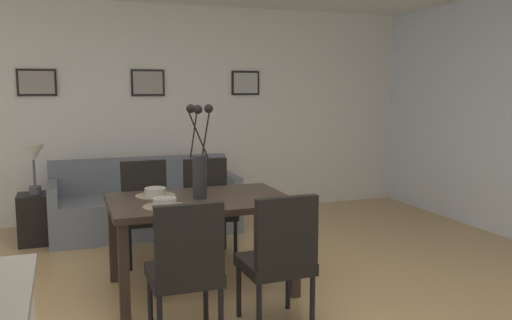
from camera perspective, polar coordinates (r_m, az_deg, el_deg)
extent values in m
cube|color=white|center=(6.72, -12.70, 4.95)|extent=(9.00, 0.10, 2.60)
cube|color=#33261E|center=(4.26, -5.96, -4.38)|extent=(1.40, 0.93, 0.05)
cube|color=#33261E|center=(4.90, 0.28, -7.16)|extent=(0.07, 0.07, 0.69)
cube|color=#33261E|center=(4.64, -14.91, -8.30)|extent=(0.07, 0.07, 0.69)
cube|color=#33261E|center=(4.18, 4.17, -9.84)|extent=(0.07, 0.07, 0.69)
cube|color=#33261E|center=(3.86, -13.83, -11.54)|extent=(0.07, 0.07, 0.69)
cube|color=black|center=(3.53, -7.68, -11.96)|extent=(0.44, 0.44, 0.08)
cube|color=black|center=(3.27, -7.06, -8.76)|extent=(0.42, 0.06, 0.48)
cylinder|color=black|center=(3.83, -5.36, -14.02)|extent=(0.04, 0.04, 0.38)
cylinder|color=black|center=(3.76, -11.16, -14.55)|extent=(0.04, 0.04, 0.38)
cylinder|color=black|center=(3.49, -3.75, -16.24)|extent=(0.04, 0.04, 0.38)
cube|color=black|center=(5.05, -11.43, -5.99)|extent=(0.44, 0.44, 0.08)
cube|color=black|center=(5.18, -11.82, -2.72)|extent=(0.42, 0.06, 0.48)
cylinder|color=black|center=(4.91, -13.24, -9.24)|extent=(0.04, 0.04, 0.38)
cylinder|color=black|center=(4.96, -8.82, -8.94)|extent=(0.04, 0.04, 0.38)
cylinder|color=black|center=(5.27, -13.73, -8.07)|extent=(0.04, 0.04, 0.38)
cylinder|color=black|center=(5.32, -9.63, -7.80)|extent=(0.04, 0.04, 0.38)
cube|color=black|center=(3.70, 2.00, -10.99)|extent=(0.45, 0.45, 0.08)
cube|color=black|center=(3.45, 3.29, -7.83)|extent=(0.42, 0.07, 0.48)
cylinder|color=black|center=(4.01, 3.41, -12.95)|extent=(0.04, 0.04, 0.38)
cylinder|color=black|center=(3.87, -1.84, -13.71)|extent=(0.04, 0.04, 0.38)
cylinder|color=black|center=(3.69, 6.00, -14.85)|extent=(0.04, 0.04, 0.38)
cylinder|color=black|center=(3.55, 0.34, -15.80)|extent=(0.04, 0.04, 0.38)
cube|color=black|center=(5.12, -4.87, -5.69)|extent=(0.45, 0.45, 0.08)
cube|color=black|center=(5.24, -5.40, -2.46)|extent=(0.42, 0.07, 0.48)
cylinder|color=black|center=(4.96, -6.47, -8.91)|extent=(0.04, 0.04, 0.38)
cylinder|color=black|center=(5.04, -2.20, -8.56)|extent=(0.04, 0.04, 0.38)
cylinder|color=black|center=(5.31, -7.34, -7.77)|extent=(0.04, 0.04, 0.38)
cylinder|color=black|center=(5.40, -3.35, -7.48)|extent=(0.04, 0.04, 0.38)
cylinder|color=#232326|center=(4.22, -6.00, -1.79)|extent=(0.11, 0.11, 0.34)
cylinder|color=black|center=(4.21, -5.36, 2.72)|extent=(0.05, 0.12, 0.37)
sphere|color=black|center=(4.21, -5.05, 5.45)|extent=(0.07, 0.07, 0.07)
cylinder|color=black|center=(4.22, -6.63, 2.72)|extent=(0.08, 0.05, 0.38)
sphere|color=black|center=(4.23, -6.95, 5.44)|extent=(0.07, 0.07, 0.07)
cylinder|color=black|center=(4.12, -6.12, 2.60)|extent=(0.15, 0.06, 0.36)
sphere|color=black|center=(4.07, -6.19, 5.36)|extent=(0.07, 0.07, 0.07)
cylinder|color=#7F705B|center=(3.99, -9.65, -4.88)|extent=(0.32, 0.32, 0.01)
cylinder|color=#B2ADA3|center=(3.98, -9.66, -4.41)|extent=(0.17, 0.17, 0.06)
cylinder|color=gray|center=(3.98, -9.67, -4.20)|extent=(0.13, 0.13, 0.04)
cylinder|color=#7F705B|center=(4.39, -10.63, -3.73)|extent=(0.32, 0.32, 0.01)
cylinder|color=#B2ADA3|center=(4.38, -10.64, -3.30)|extent=(0.17, 0.17, 0.06)
cylinder|color=gray|center=(4.38, -10.65, -3.11)|extent=(0.13, 0.13, 0.04)
cube|color=slate|center=(6.11, -11.62, -5.62)|extent=(2.01, 0.84, 0.42)
cube|color=slate|center=(6.36, -12.16, -1.43)|extent=(2.01, 0.16, 0.38)
cube|color=slate|center=(6.25, -3.01, -2.27)|extent=(0.10, 0.84, 0.20)
cube|color=slate|center=(5.99, -20.77, -3.21)|extent=(0.10, 0.84, 0.20)
cube|color=black|center=(6.01, -22.24, -5.78)|extent=(0.36, 0.36, 0.52)
cylinder|color=#4C4C51|center=(5.95, -22.39, -2.97)|extent=(0.12, 0.12, 0.08)
cylinder|color=#4C4C51|center=(5.92, -22.48, -1.25)|extent=(0.02, 0.02, 0.30)
cone|color=silver|center=(5.90, -22.58, 0.67)|extent=(0.22, 0.22, 0.18)
cube|color=black|center=(6.60, -22.24, 7.63)|extent=(0.42, 0.02, 0.30)
cube|color=#9E9389|center=(6.59, -22.25, 7.63)|extent=(0.37, 0.01, 0.25)
cube|color=black|center=(6.67, -11.41, 8.04)|extent=(0.40, 0.02, 0.32)
cube|color=#9E9389|center=(6.66, -11.39, 8.04)|extent=(0.35, 0.01, 0.27)
cube|color=black|center=(6.96, -1.12, 8.17)|extent=(0.37, 0.02, 0.31)
cube|color=#B2B2AD|center=(6.95, -1.09, 8.18)|extent=(0.32, 0.01, 0.26)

